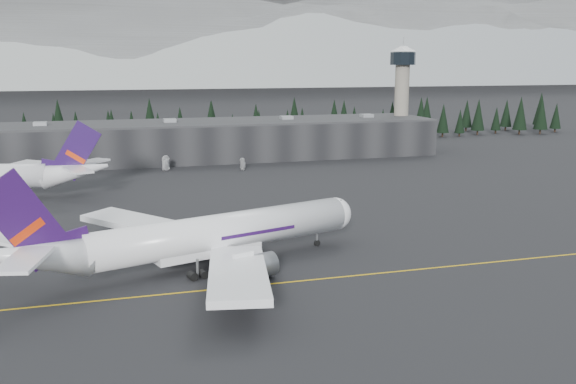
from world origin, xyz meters
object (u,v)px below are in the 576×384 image
object	(u,v)px
control_tower	(402,86)
gse_vehicle_a	(166,169)
terminal	(201,140)
gse_vehicle_b	(243,168)
jet_main	(192,238)

from	to	relation	value
control_tower	gse_vehicle_a	bearing A→B (deg)	-164.76
terminal	gse_vehicle_a	size ratio (longest dim) A/B	34.59
gse_vehicle_b	jet_main	bearing A→B (deg)	-50.50
jet_main	gse_vehicle_a	bearing A→B (deg)	69.66
jet_main	terminal	bearing A→B (deg)	63.51
jet_main	control_tower	bearing A→B (deg)	34.70
gse_vehicle_a	gse_vehicle_b	distance (m)	23.23
terminal	gse_vehicle_a	world-z (taller)	terminal
control_tower	jet_main	xyz separation A→B (m)	(-94.07, -120.17, -18.20)
terminal	control_tower	distance (m)	76.98
jet_main	gse_vehicle_b	distance (m)	94.83
jet_main	gse_vehicle_a	world-z (taller)	jet_main
terminal	gse_vehicle_a	xyz separation A→B (m)	(-13.89, -21.22, -5.66)
gse_vehicle_a	gse_vehicle_b	xyz separation A→B (m)	(22.59, -5.39, -0.00)
control_tower	gse_vehicle_a	size ratio (longest dim) A/B	8.15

